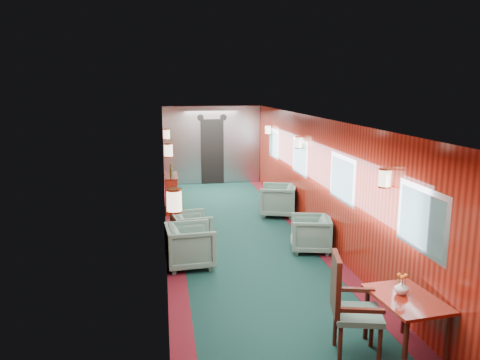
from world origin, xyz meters
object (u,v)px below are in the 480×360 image
at_px(side_chair, 348,302).
at_px(armchair_right_far, 278,200).
at_px(credenza, 171,193).
at_px(dining_table, 406,306).
at_px(armchair_right_near, 310,234).
at_px(armchair_left_near, 190,246).
at_px(armchair_left_far, 192,229).

relative_size(side_chair, armchair_right_far, 1.47).
height_order(side_chair, credenza, side_chair).
height_order(dining_table, armchair_right_far, armchair_right_far).
bearing_deg(armchair_right_near, side_chair, 2.74).
height_order(credenza, armchair_left_near, credenza).
distance_m(side_chair, armchair_left_far, 4.32).
relative_size(credenza, armchair_right_near, 1.61).
distance_m(credenza, armchair_right_near, 4.09).
xyz_separation_m(armchair_right_near, armchair_right_far, (-0.02, 2.42, 0.04)).
bearing_deg(dining_table, armchair_left_near, 121.14).
bearing_deg(armchair_right_far, side_chair, 12.08).
distance_m(armchair_left_near, armchair_left_far, 1.08).
xyz_separation_m(armchair_left_near, armchair_right_near, (2.23, 0.39, -0.03)).
height_order(dining_table, armchair_right_near, dining_table).
height_order(armchair_left_far, armchair_right_near, armchair_right_near).
xyz_separation_m(armchair_left_near, armchair_left_far, (0.09, 1.08, -0.04)).
xyz_separation_m(side_chair, armchair_left_far, (-1.48, 4.05, -0.33)).
distance_m(dining_table, armchair_left_far, 4.65).
xyz_separation_m(side_chair, armchair_right_near, (0.66, 3.36, -0.32)).
bearing_deg(armchair_right_near, armchair_left_far, -93.87).
bearing_deg(armchair_left_far, side_chair, -169.00).
xyz_separation_m(armchair_left_far, armchair_right_far, (2.13, 1.74, 0.05)).
height_order(dining_table, side_chair, side_chair).
height_order(side_chair, armchair_right_far, side_chair).
xyz_separation_m(credenza, armchair_right_far, (2.45, -0.83, -0.08)).
relative_size(dining_table, armchair_left_near, 1.22).
xyz_separation_m(dining_table, armchair_right_far, (-0.02, 5.85, -0.21)).
bearing_deg(armchair_left_near, dining_table, -148.35).
relative_size(side_chair, armchair_right_near, 1.65).
bearing_deg(armchair_left_near, side_chair, -156.85).
xyz_separation_m(dining_table, side_chair, (-0.67, 0.07, 0.07)).
height_order(credenza, armchair_right_far, credenza).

